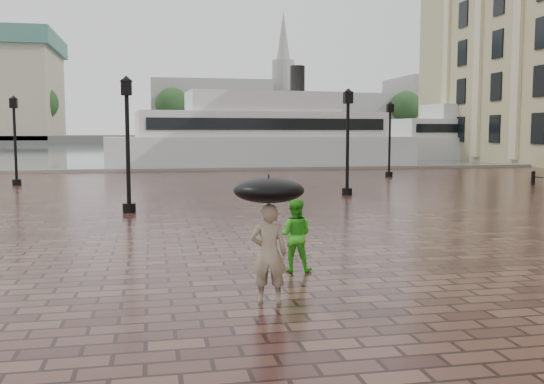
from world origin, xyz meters
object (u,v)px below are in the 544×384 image
Objects in this scene: child_pedestrian at (295,235)px; street_lamps at (232,140)px; adult_pedestrian at (269,254)px; ferry_far at (476,137)px; ferry_near at (262,136)px.

street_lamps is at bearing -74.60° from child_pedestrian.
adult_pedestrian is 57.00m from ferry_far.
street_lamps is at bearing -82.93° from adult_pedestrian.
adult_pedestrian is at bearing 85.20° from child_pedestrian.
ferry_far reaches higher than street_lamps.
ferry_near reaches higher than child_pedestrian.
child_pedestrian is 37.13m from ferry_near.
adult_pedestrian is 1.12× the size of child_pedestrian.
adult_pedestrian is (-1.97, -19.14, -1.54)m from street_lamps.
street_lamps is at bearing -108.94° from ferry_near.
child_pedestrian is (-1.06, -17.08, -1.62)m from street_lamps.
ferry_near reaches higher than street_lamps.
child_pedestrian is at bearing -103.93° from ferry_near.
child_pedestrian is at bearing -131.37° from ferry_far.
child_pedestrian is at bearing -100.82° from adult_pedestrian.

